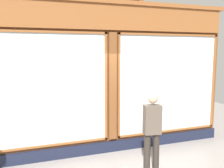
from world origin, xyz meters
TOP-DOWN VIEW (x-y plane):
  - shop_facade at (0.00, -0.13)m, footprint 6.56×0.42m
  - pedestrian at (-0.46, 1.25)m, footprint 0.39×0.28m

SIDE VIEW (x-z plane):
  - pedestrian at x=-0.46m, z-range 0.09..1.78m
  - shop_facade at x=0.00m, z-range -0.26..4.08m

